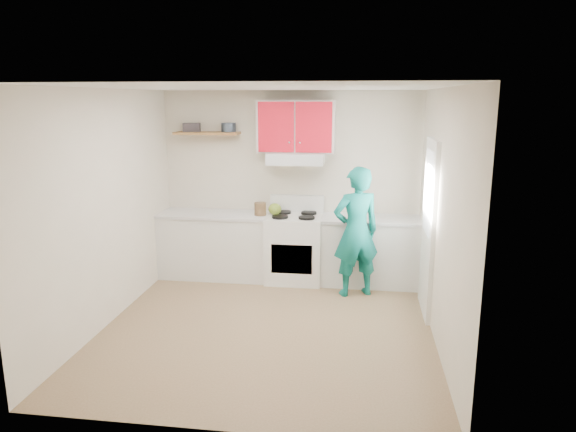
# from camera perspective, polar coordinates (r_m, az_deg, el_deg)

# --- Properties ---
(floor) EXTENTS (3.80, 3.80, 0.00)m
(floor) POSITION_cam_1_polar(r_m,az_deg,el_deg) (5.97, -2.20, -11.96)
(floor) COLOR brown
(floor) RESTS_ON ground
(ceiling) EXTENTS (3.60, 3.80, 0.04)m
(ceiling) POSITION_cam_1_polar(r_m,az_deg,el_deg) (5.43, -2.44, 13.85)
(ceiling) COLOR white
(ceiling) RESTS_ON floor
(back_wall) EXTENTS (3.60, 0.04, 2.60)m
(back_wall) POSITION_cam_1_polar(r_m,az_deg,el_deg) (7.40, 0.28, 3.45)
(back_wall) COLOR beige
(back_wall) RESTS_ON floor
(front_wall) EXTENTS (3.60, 0.04, 2.60)m
(front_wall) POSITION_cam_1_polar(r_m,az_deg,el_deg) (3.76, -7.44, -5.85)
(front_wall) COLOR beige
(front_wall) RESTS_ON floor
(left_wall) EXTENTS (0.04, 3.80, 2.60)m
(left_wall) POSITION_cam_1_polar(r_m,az_deg,el_deg) (6.13, -19.12, 0.80)
(left_wall) COLOR beige
(left_wall) RESTS_ON floor
(right_wall) EXTENTS (0.04, 3.80, 2.60)m
(right_wall) POSITION_cam_1_polar(r_m,az_deg,el_deg) (5.53, 16.37, -0.24)
(right_wall) COLOR beige
(right_wall) RESTS_ON floor
(door) EXTENTS (0.05, 0.85, 2.05)m
(door) POSITION_cam_1_polar(r_m,az_deg,el_deg) (6.27, 15.08, -1.26)
(door) COLOR white
(door) RESTS_ON floor
(door_glass) EXTENTS (0.01, 0.55, 0.95)m
(door_glass) POSITION_cam_1_polar(r_m,az_deg,el_deg) (6.18, 15.06, 2.57)
(door_glass) COLOR white
(door_glass) RESTS_ON door
(counter_left) EXTENTS (1.52, 0.60, 0.90)m
(counter_left) POSITION_cam_1_polar(r_m,az_deg,el_deg) (7.50, -7.94, -3.19)
(counter_left) COLOR silver
(counter_left) RESTS_ON floor
(counter_right) EXTENTS (1.32, 0.60, 0.90)m
(counter_right) POSITION_cam_1_polar(r_m,az_deg,el_deg) (7.23, 8.96, -3.83)
(counter_right) COLOR silver
(counter_right) RESTS_ON floor
(stove) EXTENTS (0.76, 0.65, 0.92)m
(stove) POSITION_cam_1_polar(r_m,az_deg,el_deg) (7.26, 0.72, -3.54)
(stove) COLOR white
(stove) RESTS_ON floor
(range_hood) EXTENTS (0.76, 0.44, 0.15)m
(range_hood) POSITION_cam_1_polar(r_m,az_deg,el_deg) (7.12, 0.85, 6.29)
(range_hood) COLOR silver
(range_hood) RESTS_ON back_wall
(upper_cabinets) EXTENTS (1.02, 0.33, 0.70)m
(upper_cabinets) POSITION_cam_1_polar(r_m,az_deg,el_deg) (7.14, 0.92, 9.73)
(upper_cabinets) COLOR red
(upper_cabinets) RESTS_ON back_wall
(shelf) EXTENTS (0.90, 0.30, 0.04)m
(shelf) POSITION_cam_1_polar(r_m,az_deg,el_deg) (7.41, -8.82, 8.92)
(shelf) COLOR brown
(shelf) RESTS_ON back_wall
(books) EXTENTS (0.25, 0.20, 0.12)m
(books) POSITION_cam_1_polar(r_m,az_deg,el_deg) (7.49, -10.46, 9.49)
(books) COLOR #393238
(books) RESTS_ON shelf
(tin) EXTENTS (0.21, 0.21, 0.12)m
(tin) POSITION_cam_1_polar(r_m,az_deg,el_deg) (7.37, -6.50, 9.59)
(tin) COLOR #333D4C
(tin) RESTS_ON shelf
(kettle) EXTENTS (0.19, 0.19, 0.16)m
(kettle) POSITION_cam_1_polar(r_m,az_deg,el_deg) (7.22, -1.44, 0.78)
(kettle) COLOR olive
(kettle) RESTS_ON stove
(crock) EXTENTS (0.17, 0.17, 0.20)m
(crock) POSITION_cam_1_polar(r_m,az_deg,el_deg) (7.18, -3.05, 0.70)
(crock) COLOR brown
(crock) RESTS_ON counter_left
(cutting_board) EXTENTS (0.38, 0.33, 0.02)m
(cutting_board) POSITION_cam_1_polar(r_m,az_deg,el_deg) (7.03, 7.89, -0.42)
(cutting_board) COLOR olive
(cutting_board) RESTS_ON counter_right
(silicone_mat) EXTENTS (0.33, 0.29, 0.01)m
(silicone_mat) POSITION_cam_1_polar(r_m,az_deg,el_deg) (7.07, 11.39, -0.52)
(silicone_mat) COLOR red
(silicone_mat) RESTS_ON counter_right
(person) EXTENTS (0.72, 0.60, 1.67)m
(person) POSITION_cam_1_polar(r_m,az_deg,el_deg) (6.68, 7.43, -1.74)
(person) COLOR #0B6A63
(person) RESTS_ON floor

